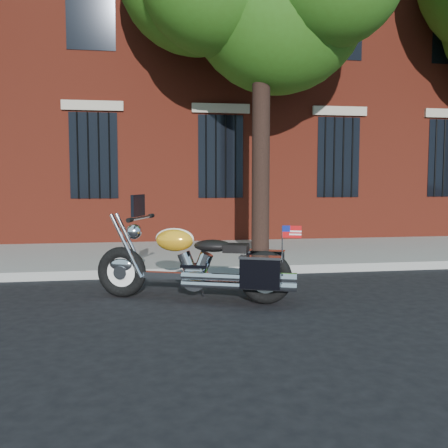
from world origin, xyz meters
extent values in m
plane|color=black|center=(0.00, 0.00, 0.00)|extent=(120.00, 120.00, 0.00)
cube|color=gray|center=(0.00, 1.38, 0.07)|extent=(40.00, 0.16, 0.15)
cube|color=gray|center=(0.00, 3.26, 0.07)|extent=(40.00, 3.60, 0.15)
cube|color=maroon|center=(0.00, 10.06, 6.00)|extent=(26.00, 10.00, 12.00)
cube|color=black|center=(0.00, 5.11, 2.20)|extent=(1.10, 0.14, 2.00)
cube|color=#B2A893|center=(0.00, 5.08, 3.35)|extent=(1.40, 0.20, 0.22)
cube|color=black|center=(0.00, 5.11, 5.60)|extent=(1.10, 0.14, 2.00)
cylinder|color=black|center=(0.00, 5.03, 2.20)|extent=(0.04, 0.04, 2.00)
cylinder|color=black|center=(0.50, 2.90, 2.50)|extent=(0.36, 0.36, 5.00)
torus|color=black|center=(-2.15, -0.04, 0.36)|extent=(0.72, 0.39, 0.71)
torus|color=black|center=(-0.27, -0.74, 0.36)|extent=(0.72, 0.39, 0.71)
cylinder|color=white|center=(-2.15, -0.04, 0.36)|extent=(0.52, 0.24, 0.53)
cylinder|color=white|center=(-0.27, -0.74, 0.36)|extent=(0.52, 0.24, 0.53)
ellipsoid|color=white|center=(-2.15, -0.04, 0.46)|extent=(0.39, 0.26, 0.20)
ellipsoid|color=#FBA91B|center=(-0.27, -0.74, 0.48)|extent=(0.40, 0.27, 0.20)
cube|color=white|center=(-1.21, -0.39, 0.34)|extent=(1.52, 0.65, 0.08)
cylinder|color=white|center=(-1.16, -0.41, 0.32)|extent=(0.38, 0.29, 0.34)
cylinder|color=white|center=(-0.73, -0.77, 0.33)|extent=(1.27, 0.55, 0.09)
ellipsoid|color=#FBA91B|center=(-1.42, -0.31, 0.82)|extent=(0.59, 0.46, 0.30)
ellipsoid|color=black|center=(-0.93, -0.49, 0.76)|extent=(0.58, 0.46, 0.16)
cube|color=black|center=(-0.20, -0.47, 0.47)|extent=(0.53, 0.33, 0.40)
cube|color=black|center=(-0.39, -0.98, 0.47)|extent=(0.53, 0.33, 0.40)
cylinder|color=white|center=(-1.87, -0.14, 1.12)|extent=(0.32, 0.78, 0.04)
sphere|color=white|center=(-1.97, -0.11, 0.93)|extent=(0.27, 0.27, 0.21)
cube|color=black|center=(-1.91, -0.13, 1.29)|extent=(0.19, 0.41, 0.30)
cube|color=red|center=(-0.04, -1.16, 1.00)|extent=(0.22, 0.10, 0.15)
camera|label=1|loc=(-1.79, -7.01, 1.63)|focal=40.00mm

